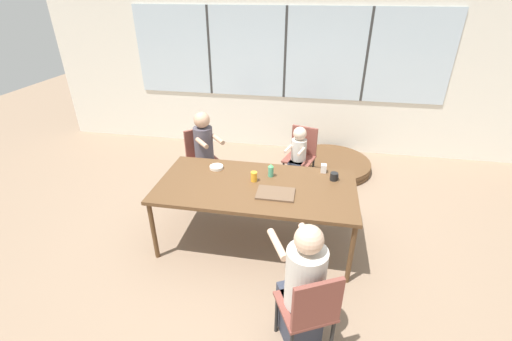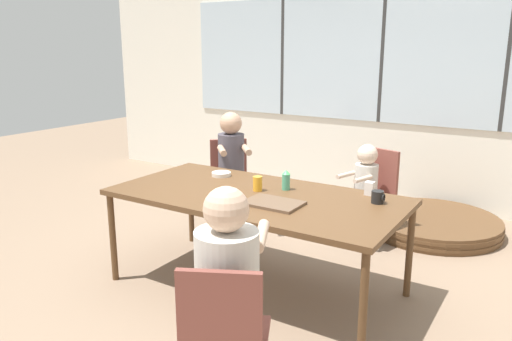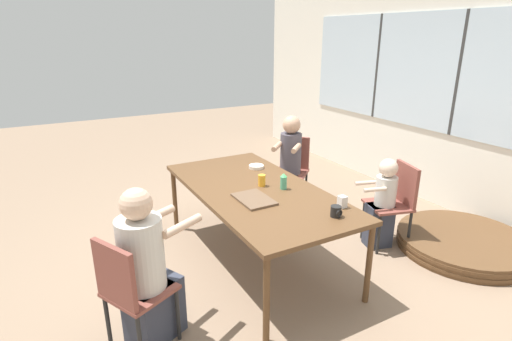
% 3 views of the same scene
% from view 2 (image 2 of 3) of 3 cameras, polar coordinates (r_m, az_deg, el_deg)
% --- Properties ---
extents(ground_plane, '(16.00, 16.00, 0.00)m').
position_cam_2_polar(ground_plane, '(3.97, -0.00, -13.17)').
color(ground_plane, '#8C725B').
extents(wall_back_with_windows, '(8.40, 0.08, 2.80)m').
position_cam_2_polar(wall_back_with_windows, '(6.06, 14.18, 9.93)').
color(wall_back_with_windows, white).
rests_on(wall_back_with_windows, ground_plane).
extents(dining_table, '(2.15, 1.06, 0.75)m').
position_cam_2_polar(dining_table, '(3.70, -0.00, -3.41)').
color(dining_table, brown).
rests_on(dining_table, ground_plane).
extents(chair_for_woman_green_shirt, '(0.54, 0.54, 0.88)m').
position_cam_2_polar(chair_for_woman_green_shirt, '(2.43, -3.76, -18.02)').
color(chair_for_woman_green_shirt, brown).
rests_on(chair_for_woman_green_shirt, ground_plane).
extents(chair_for_man_blue_shirt, '(0.57, 0.57, 0.88)m').
position_cam_2_polar(chair_for_man_blue_shirt, '(5.16, -3.01, -0.42)').
color(chair_for_man_blue_shirt, brown).
rests_on(chair_for_man_blue_shirt, ground_plane).
extents(chair_for_toddler, '(0.50, 0.50, 0.88)m').
position_cam_2_polar(chair_for_toddler, '(4.83, 13.34, -1.82)').
color(chair_for_toddler, brown).
rests_on(chair_for_toddler, ground_plane).
extents(person_woman_green_shirt, '(0.52, 0.64, 1.19)m').
position_cam_2_polar(person_woman_green_shirt, '(2.56, -3.13, -15.80)').
color(person_woman_green_shirt, '#333847').
rests_on(person_woman_green_shirt, ground_plane).
extents(person_man_blue_shirt, '(0.51, 0.53, 1.19)m').
position_cam_2_polar(person_man_blue_shirt, '(5.00, -2.78, -0.48)').
color(person_man_blue_shirt, '#333847').
rests_on(person_man_blue_shirt, ground_plane).
extents(person_toddler, '(0.31, 0.43, 0.95)m').
position_cam_2_polar(person_toddler, '(4.73, 12.18, -3.05)').
color(person_toddler, '#333847').
rests_on(person_toddler, ground_plane).
extents(food_tray_dark, '(0.39, 0.27, 0.02)m').
position_cam_2_polar(food_tray_dark, '(3.45, 1.97, -3.75)').
color(food_tray_dark, brown).
rests_on(food_tray_dark, dining_table).
extents(coffee_mug, '(0.09, 0.09, 0.09)m').
position_cam_2_polar(coffee_mug, '(3.57, 13.75, -2.97)').
color(coffee_mug, black).
rests_on(coffee_mug, dining_table).
extents(sippy_cup, '(0.06, 0.06, 0.16)m').
position_cam_2_polar(sippy_cup, '(3.79, 3.45, -1.05)').
color(sippy_cup, '#4CA57F').
rests_on(sippy_cup, dining_table).
extents(juice_glass, '(0.07, 0.07, 0.11)m').
position_cam_2_polar(juice_glass, '(3.76, 0.18, -1.50)').
color(juice_glass, gold).
rests_on(juice_glass, dining_table).
extents(milk_carton_small, '(0.06, 0.06, 0.10)m').
position_cam_2_polar(milk_carton_small, '(3.75, 12.87, -2.01)').
color(milk_carton_small, silver).
rests_on(milk_carton_small, dining_table).
extents(bowl_white_shallow, '(0.16, 0.16, 0.03)m').
position_cam_2_polar(bowl_white_shallow, '(4.21, -3.98, -0.41)').
color(bowl_white_shallow, silver).
rests_on(bowl_white_shallow, dining_table).
extents(folded_table_stack, '(1.31, 1.31, 0.15)m').
position_cam_2_polar(folded_table_stack, '(5.36, 19.56, -5.76)').
color(folded_table_stack, brown).
rests_on(folded_table_stack, ground_plane).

